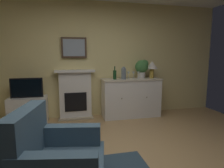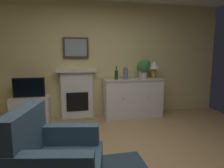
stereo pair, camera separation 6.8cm
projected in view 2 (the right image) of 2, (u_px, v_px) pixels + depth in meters
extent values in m
cube|color=#EAD68C|center=(95.00, 60.00, 4.46)|extent=(6.23, 0.06, 2.62)
cube|color=white|center=(77.00, 95.00, 4.37)|extent=(0.70, 0.18, 1.05)
cube|color=tan|center=(78.00, 118.00, 4.35)|extent=(0.77, 0.20, 0.03)
cube|color=black|center=(77.00, 102.00, 4.30)|extent=(0.48, 0.02, 0.42)
cube|color=white|center=(77.00, 71.00, 4.26)|extent=(0.87, 0.27, 0.05)
cube|color=#473323|center=(76.00, 48.00, 4.25)|extent=(0.55, 0.03, 0.45)
cube|color=#8C99A8|center=(76.00, 48.00, 4.24)|extent=(0.47, 0.01, 0.37)
cube|color=white|center=(133.00, 98.00, 4.46)|extent=(1.32, 0.45, 0.86)
cube|color=beige|center=(133.00, 79.00, 4.40)|extent=(1.35, 0.48, 0.03)
sphere|color=brown|center=(123.00, 99.00, 4.17)|extent=(0.02, 0.02, 0.02)
sphere|color=brown|center=(149.00, 97.00, 4.29)|extent=(0.02, 0.02, 0.02)
cylinder|color=#B79338|center=(154.00, 74.00, 4.48)|extent=(0.10, 0.10, 0.22)
cone|color=silver|center=(154.00, 65.00, 4.46)|extent=(0.26, 0.26, 0.18)
cylinder|color=#193F1E|center=(116.00, 75.00, 4.28)|extent=(0.08, 0.08, 0.20)
cylinder|color=#193F1E|center=(116.00, 68.00, 4.26)|extent=(0.03, 0.03, 0.09)
cylinder|color=silver|center=(130.00, 79.00, 4.39)|extent=(0.06, 0.06, 0.00)
cylinder|color=silver|center=(130.00, 77.00, 4.38)|extent=(0.01, 0.01, 0.09)
cone|color=silver|center=(130.00, 73.00, 4.37)|extent=(0.07, 0.07, 0.07)
cylinder|color=silver|center=(135.00, 79.00, 4.39)|extent=(0.06, 0.06, 0.00)
cylinder|color=silver|center=(135.00, 77.00, 4.38)|extent=(0.01, 0.01, 0.09)
cone|color=silver|center=(135.00, 73.00, 4.37)|extent=(0.07, 0.07, 0.07)
cylinder|color=silver|center=(140.00, 79.00, 4.40)|extent=(0.06, 0.06, 0.00)
cylinder|color=silver|center=(140.00, 77.00, 4.39)|extent=(0.01, 0.01, 0.09)
cone|color=silver|center=(140.00, 73.00, 4.38)|extent=(0.07, 0.07, 0.07)
cylinder|color=slate|center=(125.00, 74.00, 4.29)|extent=(0.11, 0.11, 0.24)
sphere|color=slate|center=(125.00, 69.00, 4.27)|extent=(0.08, 0.08, 0.08)
cube|color=white|center=(31.00, 110.00, 4.04)|extent=(0.75, 0.42, 0.56)
cube|color=black|center=(29.00, 88.00, 3.95)|extent=(0.62, 0.06, 0.40)
cube|color=black|center=(29.00, 88.00, 3.92)|extent=(0.57, 0.01, 0.35)
cylinder|color=beige|center=(143.00, 75.00, 4.49)|extent=(0.18, 0.18, 0.14)
sphere|color=#3D753D|center=(143.00, 67.00, 4.46)|extent=(0.30, 0.30, 0.30)
sphere|color=#3D753D|center=(146.00, 64.00, 4.43)|extent=(0.18, 0.18, 0.18)
cube|color=#3F596B|center=(25.00, 134.00, 1.84)|extent=(0.30, 0.78, 0.50)
cube|color=#3F596B|center=(50.00, 167.00, 1.55)|extent=(0.73, 0.28, 0.22)
cube|color=#3F596B|center=(67.00, 134.00, 2.18)|extent=(0.73, 0.28, 0.22)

